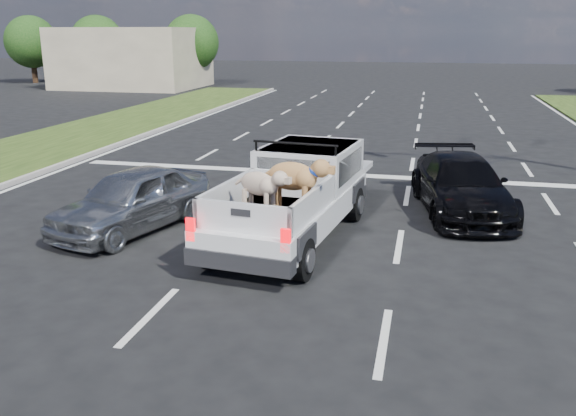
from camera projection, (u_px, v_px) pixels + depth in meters
name	position (u px, v px, depth m)	size (l,w,h in m)	color
ground	(261.00, 328.00, 8.79)	(160.00, 160.00, 0.00)	black
road_markings	(332.00, 206.00, 14.93)	(17.75, 60.00, 0.01)	silver
building_left	(133.00, 58.00, 46.18)	(10.00, 8.00, 4.40)	#C4B596
tree_far_a	(31.00, 42.00, 49.90)	(4.20, 4.20, 5.40)	#332114
tree_far_b	(97.00, 42.00, 48.61)	(4.20, 4.20, 5.40)	#332114
tree_far_c	(191.00, 43.00, 46.88)	(4.20, 4.20, 5.40)	#332114
pickup_truck	(295.00, 194.00, 12.40)	(2.53, 5.51, 1.99)	black
silver_sedan	(132.00, 199.00, 13.00)	(1.59, 3.95, 1.35)	#A4A7AB
black_coupe	(461.00, 185.00, 14.27)	(1.84, 4.51, 1.31)	black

